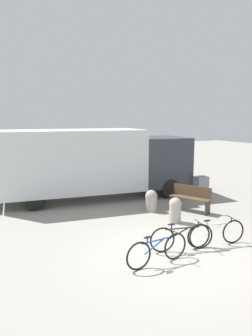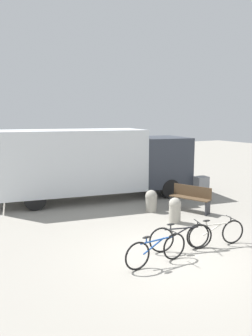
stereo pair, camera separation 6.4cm
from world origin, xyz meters
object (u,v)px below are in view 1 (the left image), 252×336
Objects in this scene: park_bench at (191,197)px; bicycle_far at (216,233)px; utility_box at (201,187)px; delivery_truck at (94,161)px; bicycle_middle at (182,237)px; bollard_far_bench at (151,200)px; bicycle_near at (157,250)px; bollard_near_bench at (175,209)px.

park_bench is 0.90× the size of bicycle_far.
park_bench reaches higher than utility_box.
delivery_truck is 4.84× the size of bicycle_far.
park_bench is at bearing 62.02° from bicycle_middle.
bollard_far_bench is (-1.29, 0.66, -0.10)m from park_bench.
delivery_truck reaches higher than bollard_far_bench.
delivery_truck is 6.85m from bicycle_near.
bollard_near_bench is at bearing 72.32° from bicycle_middle.
bollard_near_bench is 3.86m from utility_box.
bollard_far_bench reaches higher than bicycle_near.
bicycle_far is at bearing -93.39° from bollard_far_bench.
bollard_far_bench is at bearing 55.79° from bicycle_near.
delivery_truck is 4.57m from bollard_near_bench.
delivery_truck is at bearing 154.89° from utility_box.
bicycle_near is at bearing -133.72° from bollard_near_bench.
bicycle_middle is (-2.52, -2.75, -0.16)m from park_bench.
bicycle_near and bicycle_middle have the same top height.
utility_box reaches higher than bicycle_middle.
bicycle_far is 1.92× the size of utility_box.
bollard_far_bench is (0.21, 3.59, 0.06)m from bicycle_far.
park_bench is at bearing 31.50° from bollard_near_bench.
bicycle_near is at bearing -138.77° from utility_box.
bicycle_middle is 1.03m from bicycle_far.
utility_box is (4.32, 4.28, 0.09)m from bicycle_middle.
park_bench reaches higher than bollard_near_bench.
delivery_truck is at bearing 111.16° from bollard_far_bench.
bicycle_near is 2.05m from bicycle_far.
delivery_truck is 3.26m from bollard_far_bench.
bicycle_near is (-1.15, -6.64, -1.25)m from delivery_truck.
bicycle_far is at bearing -95.89° from bollard_near_bench.
bollard_far_bench reaches higher than bicycle_middle.
delivery_truck is 4.91× the size of bicycle_middle.
utility_box is (1.80, 1.53, -0.07)m from park_bench.
bicycle_near is at bearing -120.54° from bollard_far_bench.
delivery_truck is at bearing 108.37° from bicycle_far.
bollard_near_bench reaches higher than bicycle_far.
park_bench is at bearing -47.04° from delivery_truck.
bicycle_far is 2.06× the size of bollard_near_bench.
bicycle_middle is 3.63m from bollard_far_bench.
delivery_truck is 10.45× the size of bollard_far_bench.
bollard_near_bench is 1.05× the size of bollard_far_bench.
bollard_far_bench is at bearing -164.29° from utility_box.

